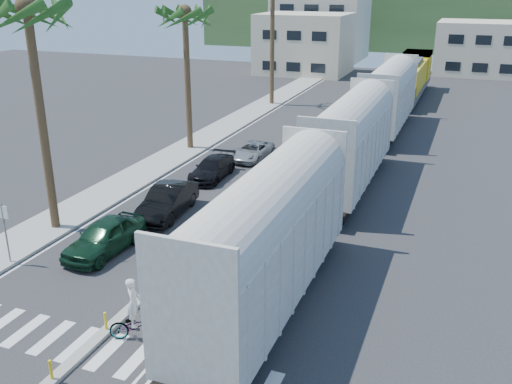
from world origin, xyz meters
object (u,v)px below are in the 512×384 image
street_sign (4,225)px  car_second (168,201)px  car_lead (104,237)px  cyclist (137,320)px

street_sign → car_second: bearing=63.3°
street_sign → car_lead: size_ratio=0.62×
street_sign → cyclist: (8.58, -2.89, -1.21)m
street_sign → car_lead: bearing=37.7°
cyclist → car_lead: bearing=20.1°
street_sign → cyclist: bearing=-18.6°
street_sign → cyclist: street_sign is taller
street_sign → car_lead: street_sign is taller
car_lead → car_second: bearing=86.8°
street_sign → car_second: 8.75m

